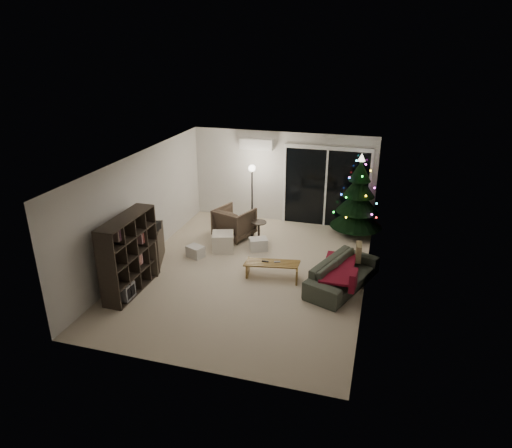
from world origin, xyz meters
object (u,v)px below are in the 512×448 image
(armchair, at_px, (234,223))
(coffee_table, at_px, (272,270))
(sofa, at_px, (343,274))
(christmas_tree, at_px, (358,196))
(bookshelf, at_px, (121,253))
(media_cabinet, at_px, (150,248))

(armchair, distance_m, coffee_table, 2.36)
(sofa, distance_m, christmas_tree, 2.92)
(bookshelf, height_order, sofa, bookshelf)
(bookshelf, xyz_separation_m, armchair, (1.35, 3.10, -0.40))
(media_cabinet, relative_size, sofa, 0.66)
(bookshelf, bearing_deg, christmas_tree, 22.62)
(armchair, height_order, coffee_table, armchair)
(bookshelf, height_order, coffee_table, bookshelf)
(armchair, xyz_separation_m, coffee_table, (1.46, -1.84, -0.21))
(media_cabinet, xyz_separation_m, christmas_tree, (4.33, 2.99, 0.67))
(media_cabinet, distance_m, sofa, 4.31)
(bookshelf, height_order, armchair, bookshelf)
(christmas_tree, bearing_deg, armchair, -161.15)
(armchair, height_order, sofa, armchair)
(media_cabinet, height_order, coffee_table, media_cabinet)
(media_cabinet, bearing_deg, sofa, -17.38)
(sofa, relative_size, coffee_table, 1.72)
(christmas_tree, bearing_deg, coffee_table, -118.02)
(media_cabinet, height_order, christmas_tree, christmas_tree)
(bookshelf, xyz_separation_m, media_cabinet, (0.00, 1.12, -0.39))
(media_cabinet, relative_size, coffee_table, 1.13)
(bookshelf, xyz_separation_m, christmas_tree, (4.33, 4.12, 0.28))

